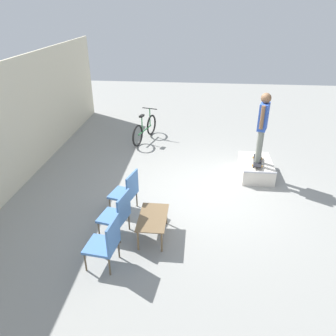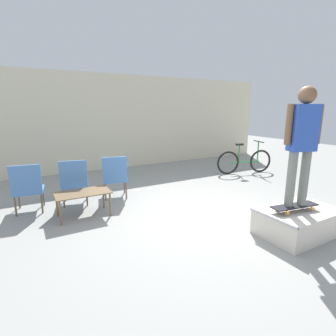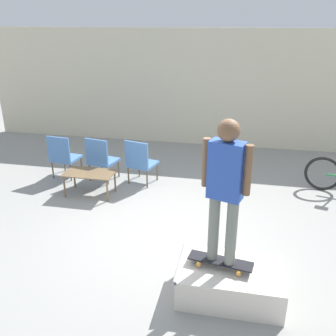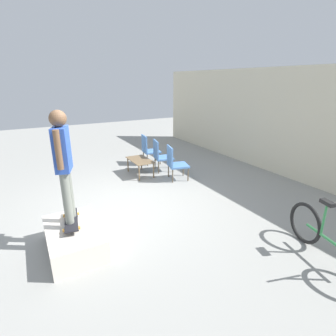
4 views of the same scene
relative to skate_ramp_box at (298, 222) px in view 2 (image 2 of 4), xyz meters
name	(u,v)px [view 2 (image 2 of 4)]	position (x,y,z in m)	size (l,w,h in m)	color
ground_plane	(200,220)	(-1.05, 1.19, -0.20)	(24.00, 24.00, 0.00)	gray
house_wall_back	(113,122)	(-1.05, 5.96, 1.30)	(12.00, 0.06, 3.00)	beige
skate_ramp_box	(298,222)	(0.00, 0.00, 0.00)	(1.28, 0.81, 0.43)	silver
skateboard_on_ramp	(295,206)	(-0.13, 0.01, 0.28)	(0.81, 0.34, 0.07)	black
person_skater	(302,138)	(-0.13, 0.01, 1.33)	(0.55, 0.31, 1.75)	gray
coffee_table	(83,195)	(-2.81, 2.37, 0.20)	(0.96, 0.54, 0.46)	brown
patio_chair_left	(28,187)	(-3.68, 3.05, 0.31)	(0.58, 0.58, 0.95)	brown
patio_chair_center	(74,181)	(-2.83, 3.05, 0.31)	(0.62, 0.62, 0.95)	brown
patio_chair_right	(115,176)	(-1.98, 3.05, 0.31)	(0.63, 0.63, 0.95)	brown
bicycle	(245,161)	(2.17, 3.33, 0.17)	(1.74, 0.64, 0.98)	black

